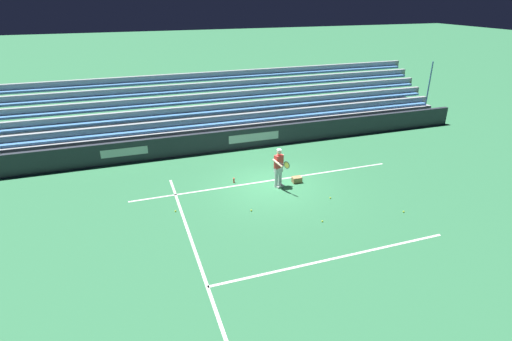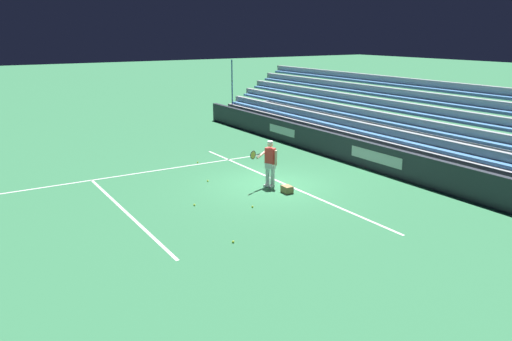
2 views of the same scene
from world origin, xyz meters
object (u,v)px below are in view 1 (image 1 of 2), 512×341
tennis_ball_midcourt (251,210)px  tennis_ball_on_baseline (322,221)px  water_bottle (234,180)px  tennis_ball_far_right (175,211)px  tennis_player (279,168)px  tennis_ball_far_left (330,198)px  ball_box_cardboard (297,180)px  tennis_ball_by_box (404,212)px

tennis_ball_midcourt → tennis_ball_on_baseline: same height
tennis_ball_midcourt → water_bottle: (-0.07, -2.63, 0.08)m
tennis_ball_midcourt → water_bottle: 2.63m
tennis_ball_midcourt → tennis_ball_far_right: 2.90m
tennis_ball_on_baseline → water_bottle: bearing=-63.2°
tennis_ball_midcourt → tennis_ball_far_right: bearing=-17.9°
tennis_player → water_bottle: size_ratio=7.80×
tennis_ball_far_left → water_bottle: size_ratio=0.30×
tennis_player → water_bottle: tennis_player is taller
tennis_player → tennis_ball_far_left: size_ratio=25.98×
tennis_ball_far_left → tennis_player: bearing=-47.2°
tennis_ball_on_baseline → water_bottle: size_ratio=0.30×
ball_box_cardboard → tennis_ball_on_baseline: 3.40m
tennis_ball_far_left → tennis_ball_midcourt: bearing=-1.3°
tennis_ball_on_baseline → tennis_ball_far_right: same height
ball_box_cardboard → water_bottle: (2.64, -0.87, -0.02)m
tennis_player → water_bottle: bearing=-30.3°
ball_box_cardboard → tennis_ball_far_left: (-0.66, 1.84, -0.10)m
tennis_ball_midcourt → tennis_ball_on_baseline: (-2.21, 1.60, 0.00)m
tennis_ball_midcourt → tennis_ball_far_left: bearing=178.7°
tennis_ball_by_box → water_bottle: size_ratio=0.30×
tennis_ball_far_left → water_bottle: water_bottle is taller
tennis_ball_by_box → tennis_ball_on_baseline: bearing=-6.8°
tennis_player → tennis_ball_far_right: bearing=9.3°
tennis_ball_on_baseline → tennis_ball_far_left: 1.91m
tennis_ball_by_box → tennis_ball_far_right: bearing=-19.3°
tennis_ball_midcourt → tennis_ball_by_box: same height
tennis_ball_far_right → tennis_player: bearing=-170.7°
tennis_ball_far_left → tennis_ball_on_baseline: bearing=52.6°
tennis_ball_on_baseline → tennis_player: bearing=-82.5°
tennis_player → water_bottle: 2.13m
tennis_player → ball_box_cardboard: size_ratio=4.29×
tennis_ball_by_box → tennis_ball_far_right: size_ratio=1.00×
tennis_ball_midcourt → tennis_ball_far_left: 3.37m
tennis_player → tennis_ball_on_baseline: size_ratio=25.98×
tennis_ball_by_box → tennis_ball_midcourt: bearing=-20.0°
tennis_ball_far_right → water_bottle: bearing=-148.4°
tennis_ball_on_baseline → tennis_ball_by_box: same height
tennis_ball_far_left → tennis_ball_by_box: same height
tennis_ball_on_baseline → tennis_ball_by_box: 3.28m
tennis_ball_far_right → water_bottle: size_ratio=0.30×
tennis_ball_midcourt → tennis_ball_far_left: (-3.37, 0.08, 0.00)m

